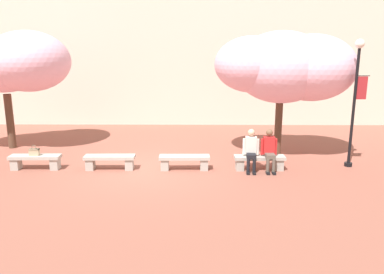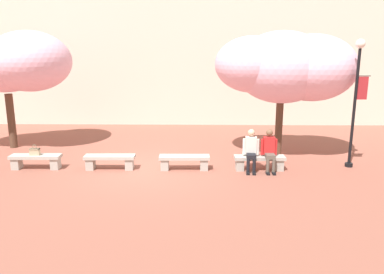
{
  "view_description": "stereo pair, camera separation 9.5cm",
  "coord_description": "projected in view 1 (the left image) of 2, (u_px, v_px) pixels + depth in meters",
  "views": [
    {
      "loc": [
        1.5,
        -11.16,
        3.62
      ],
      "look_at": [
        1.4,
        0.2,
        1.0
      ],
      "focal_mm": 35.0,
      "sensor_mm": 36.0,
      "label": 1
    },
    {
      "loc": [
        1.6,
        -11.16,
        3.62
      ],
      "look_at": [
        1.4,
        0.2,
        1.0
      ],
      "focal_mm": 35.0,
      "sensor_mm": 36.0,
      "label": 2
    }
  ],
  "objects": [
    {
      "name": "ground_plane",
      "position": [
        147.0,
        169.0,
        11.7
      ],
      "size": [
        100.0,
        100.0,
        0.0
      ],
      "primitive_type": "plane",
      "color": "#8E5142"
    },
    {
      "name": "building_facade",
      "position": [
        167.0,
        36.0,
        19.75
      ],
      "size": [
        28.0,
        4.0,
        8.76
      ],
      "primitive_type": "cube",
      "color": "beige",
      "rests_on": "ground"
    },
    {
      "name": "stone_bench_west_end",
      "position": [
        35.0,
        160.0,
        11.67
      ],
      "size": [
        1.57,
        0.45,
        0.45
      ],
      "color": "#ADA89E",
      "rests_on": "ground"
    },
    {
      "name": "stone_bench_near_west",
      "position": [
        110.0,
        160.0,
        11.64
      ],
      "size": [
        1.57,
        0.45,
        0.45
      ],
      "color": "#ADA89E",
      "rests_on": "ground"
    },
    {
      "name": "stone_bench_center",
      "position": [
        184.0,
        160.0,
        11.62
      ],
      "size": [
        1.57,
        0.45,
        0.45
      ],
      "color": "#ADA89E",
      "rests_on": "ground"
    },
    {
      "name": "stone_bench_near_east",
      "position": [
        259.0,
        161.0,
        11.6
      ],
      "size": [
        1.57,
        0.45,
        0.45
      ],
      "color": "#ADA89E",
      "rests_on": "ground"
    },
    {
      "name": "person_seated_left",
      "position": [
        251.0,
        149.0,
        11.46
      ],
      "size": [
        0.51,
        0.7,
        1.29
      ],
      "color": "black",
      "rests_on": "ground"
    },
    {
      "name": "person_seated_right",
      "position": [
        269.0,
        149.0,
        11.46
      ],
      "size": [
        0.51,
        0.68,
        1.29
      ],
      "color": "black",
      "rests_on": "ground"
    },
    {
      "name": "handbag",
      "position": [
        34.0,
        151.0,
        11.59
      ],
      "size": [
        0.3,
        0.15,
        0.34
      ],
      "color": "tan",
      "rests_on": "stone_bench_west_end"
    },
    {
      "name": "cherry_tree_main",
      "position": [
        285.0,
        67.0,
        12.67
      ],
      "size": [
        4.75,
        3.02,
        4.29
      ],
      "color": "#513828",
      "rests_on": "ground"
    },
    {
      "name": "cherry_tree_secondary",
      "position": [
        9.0,
        64.0,
        13.6
      ],
      "size": [
        4.48,
        3.23,
        4.35
      ],
      "color": "#513828",
      "rests_on": "ground"
    },
    {
      "name": "lamp_post_with_banner",
      "position": [
        356.0,
        92.0,
        11.5
      ],
      "size": [
        0.54,
        0.28,
        3.97
      ],
      "color": "black",
      "rests_on": "ground"
    }
  ]
}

